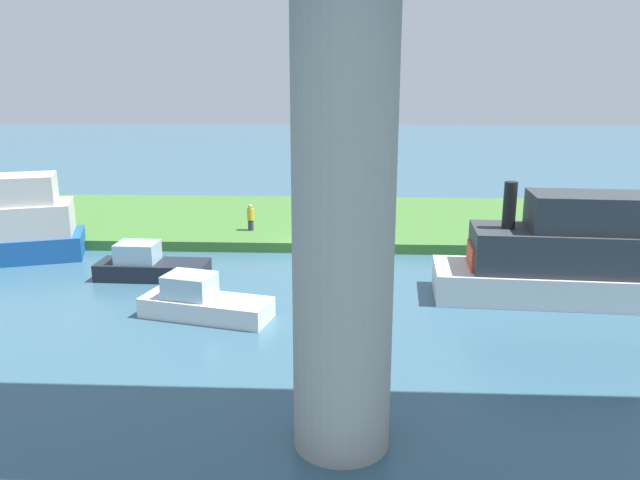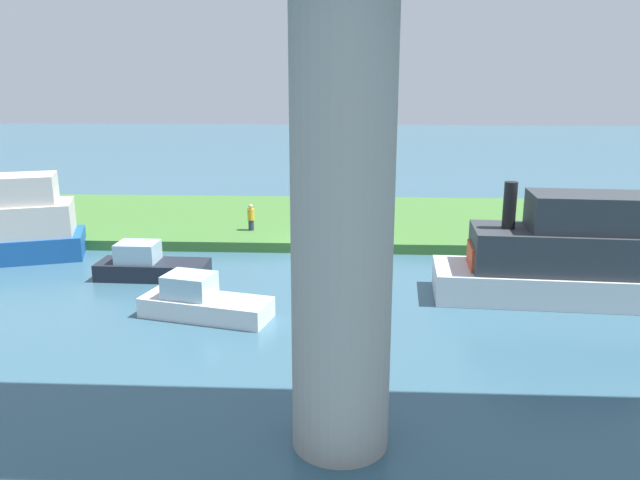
# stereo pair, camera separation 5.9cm
# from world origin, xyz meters

# --- Properties ---
(ground_plane) EXTENTS (160.00, 160.00, 0.00)m
(ground_plane) POSITION_xyz_m (0.00, 0.00, 0.00)
(ground_plane) COLOR #386075
(grassy_bank) EXTENTS (80.00, 12.00, 0.50)m
(grassy_bank) POSITION_xyz_m (0.00, -6.00, 0.25)
(grassy_bank) COLOR #427533
(grassy_bank) RESTS_ON ground
(bridge_pylon) EXTENTS (2.24, 2.24, 10.87)m
(bridge_pylon) POSITION_xyz_m (-0.79, 16.07, 5.44)
(bridge_pylon) COLOR #9E998E
(bridge_pylon) RESTS_ON ground
(person_on_bank) EXTENTS (0.51, 0.51, 1.39)m
(person_on_bank) POSITION_xyz_m (4.18, -2.51, 1.20)
(person_on_bank) COLOR #2D334C
(person_on_bank) RESTS_ON grassy_bank
(mooring_post) EXTENTS (0.20, 0.20, 0.85)m
(mooring_post) POSITION_xyz_m (0.37, -1.56, 0.93)
(mooring_post) COLOR brown
(mooring_post) RESTS_ON grassy_bank
(houseboat_blue) EXTENTS (9.04, 3.56, 4.53)m
(houseboat_blue) POSITION_xyz_m (-9.04, 5.88, 1.68)
(houseboat_blue) COLOR white
(houseboat_blue) RESTS_ON ground
(motorboat_white) EXTENTS (4.70, 1.79, 1.55)m
(motorboat_white) POSITION_xyz_m (7.51, 4.10, 0.55)
(motorboat_white) COLOR #1E232D
(motorboat_white) RESTS_ON ground
(riverboat_paddlewheel) EXTENTS (4.90, 2.72, 1.54)m
(riverboat_paddlewheel) POSITION_xyz_m (4.27, 8.35, 0.55)
(riverboat_paddlewheel) COLOR white
(riverboat_paddlewheel) RESTS_ON ground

